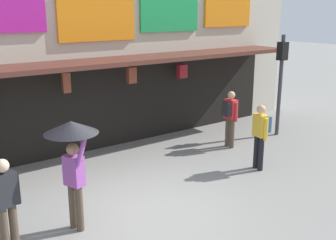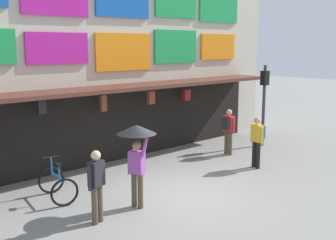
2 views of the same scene
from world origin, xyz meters
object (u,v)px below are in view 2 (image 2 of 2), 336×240
pedestrian_with_umbrella (137,143)px  pedestrian_in_yellow (228,128)px  bicycle_parked (58,185)px  pedestrian_in_green (97,183)px  pedestrian_in_blue (257,138)px  traffic_light_far (264,92)px

pedestrian_with_umbrella → pedestrian_in_yellow: 5.88m
bicycle_parked → pedestrian_in_green: bearing=-91.6°
bicycle_parked → pedestrian_with_umbrella: (1.17, -1.84, 1.25)m
pedestrian_in_green → pedestrian_with_umbrella: bearing=4.3°
bicycle_parked → pedestrian_in_blue: pedestrian_in_blue is taller
traffic_light_far → pedestrian_in_yellow: 2.44m
pedestrian_in_green → pedestrian_in_yellow: bearing=14.6°
pedestrian_in_green → pedestrian_in_blue: bearing=0.9°
traffic_light_far → pedestrian_in_green: (-8.97, -1.76, -1.19)m
traffic_light_far → pedestrian_in_blue: bearing=-148.8°
traffic_light_far → pedestrian_in_green: 9.22m
pedestrian_with_umbrella → pedestrian_in_green: bearing=-175.7°
pedestrian_in_yellow → pedestrian_with_umbrella: bearing=-163.2°
pedestrian_in_green → bicycle_parked: bearing=88.4°
pedestrian_in_yellow → traffic_light_far: bearing=-0.4°
bicycle_parked → pedestrian_with_umbrella: pedestrian_with_umbrella is taller
bicycle_parked → pedestrian_in_green: (-0.06, -1.93, 0.55)m
pedestrian_in_yellow → bicycle_parked: bearing=178.7°
bicycle_parked → pedestrian_in_green: size_ratio=0.76×
traffic_light_far → pedestrian_in_blue: 3.42m
pedestrian_in_yellow → pedestrian_in_blue: size_ratio=1.00×
traffic_light_far → pedestrian_in_yellow: size_ratio=1.90×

